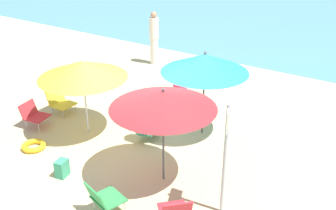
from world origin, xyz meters
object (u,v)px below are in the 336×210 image
Objects in this scene: umbrella_yellow at (82,70)px; beach_bag at (62,168)px; beach_chair_a at (103,198)px; person_b at (146,123)px; beach_chair_c at (59,100)px; person_a at (178,93)px; umbrella_red at (163,100)px; beach_chair_b at (34,114)px; person_c at (154,38)px; umbrella_teal at (205,63)px; warning_sign at (226,146)px; swim_ring at (34,146)px.

umbrella_yellow is 5.54× the size of beach_bag.
person_b is (-0.81, 2.32, 0.11)m from beach_chair_a.
person_a reaches higher than beach_chair_c.
person_a is 2.42× the size of beach_bag.
beach_chair_b is (-3.71, 0.08, -1.34)m from umbrella_red.
beach_chair_a is 0.38× the size of person_c.
umbrella_yellow reaches higher than person_a.
umbrella_teal is at bearing 15.68° from beach_chair_a.
umbrella_red is 4.12m from beach_chair_c.
warning_sign reaches higher than beach_chair_a.
swim_ring is at bearing 135.71° from person_b.
umbrella_yellow is at bearing 117.14° from beach_bag.
beach_chair_a is 3.70m from beach_chair_b.
umbrella_red is at bearing 11.84° from swim_ring.
beach_chair_c is 3.01m from person_a.
umbrella_teal is at bearing 86.76° from person_c.
person_a is (-1.17, 0.84, -1.28)m from umbrella_teal.
beach_bag is at bearing -36.39° from beach_chair_b.
beach_chair_b is 3.57m from person_a.
person_c is (-3.59, 3.25, -0.81)m from umbrella_teal.
umbrella_yellow is 1.83m from beach_chair_c.
umbrella_teal is 0.97× the size of warning_sign.
beach_chair_c is (-3.48, 2.31, -0.01)m from beach_chair_a.
warning_sign is (5.16, -5.43, 0.42)m from person_c.
umbrella_teal is 1.93m from person_a.
swim_ring is 1.47× the size of beach_bag.
warning_sign is at bearing -12.65° from beach_chair_c.
umbrella_red is at bearing -125.93° from person_b.
umbrella_teal is at bearing 63.94° from beach_bag.
umbrella_red is 2.11× the size of person_b.
beach_chair_b is at bearing 113.78° from person_b.
umbrella_teal is 4.91m from person_c.
warning_sign is at bearing 82.40° from person_c.
person_c is (-3.53, 6.56, 0.55)m from beach_chair_a.
person_a is 3.45m from person_c.
swim_ring is at bearing 162.10° from warning_sign.
umbrella_red is 3.69× the size of swim_ring.
umbrella_teal is 4.18m from beach_chair_b.
umbrella_yellow reaches higher than beach_chair_c.
warning_sign reaches higher than person_b.
beach_chair_a is 7.47m from person_c.
person_b is (-0.87, -0.99, -1.25)m from umbrella_teal.
person_c is 6.59m from beach_bag.
umbrella_teal is at bearing 96.87° from umbrella_red.
person_a is at bearing 84.10° from person_c.
person_a reaches higher than beach_chair_a.
umbrella_teal reaches higher than beach_chair_b.
person_a is 3.79m from beach_bag.
beach_chair_a is at bearing -91.08° from umbrella_teal.
umbrella_yellow is 2.98× the size of beach_chair_a.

